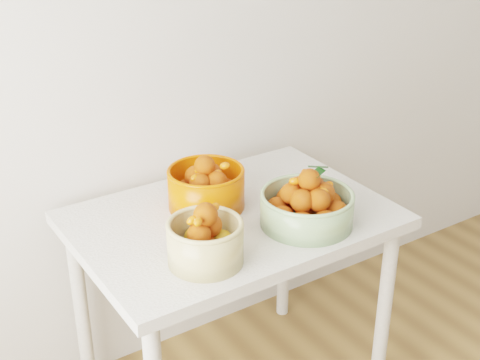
% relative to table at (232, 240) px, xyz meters
% --- Properties ---
extents(table, '(1.00, 0.70, 0.75)m').
position_rel_table_xyz_m(table, '(0.00, 0.00, 0.00)').
color(table, silver).
rests_on(table, ground).
extents(bowl_cream, '(0.23, 0.23, 0.19)m').
position_rel_table_xyz_m(bowl_cream, '(-0.21, -0.19, 0.17)').
color(bowl_cream, tan).
rests_on(bowl_cream, table).
extents(bowl_green, '(0.37, 0.37, 0.19)m').
position_rel_table_xyz_m(bowl_green, '(0.16, -0.18, 0.16)').
color(bowl_green, '#8FB17C').
rests_on(bowl_green, table).
extents(bowl_orange, '(0.31, 0.31, 0.18)m').
position_rel_table_xyz_m(bowl_orange, '(-0.04, 0.09, 0.17)').
color(bowl_orange, '#E94A07').
rests_on(bowl_orange, table).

